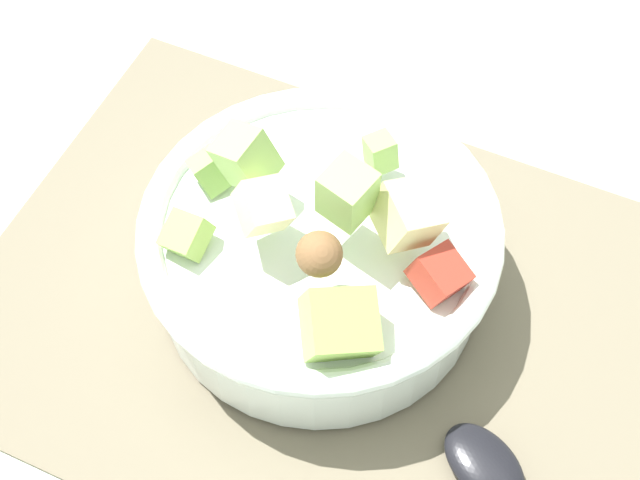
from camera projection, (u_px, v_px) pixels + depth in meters
ground_plane at (336, 314)px, 0.63m from camera, size 2.40×2.40×0.00m
placemat at (336, 312)px, 0.62m from camera, size 0.46×0.33×0.01m
salad_bowl at (320, 250)px, 0.60m from camera, size 0.22×0.22×0.13m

